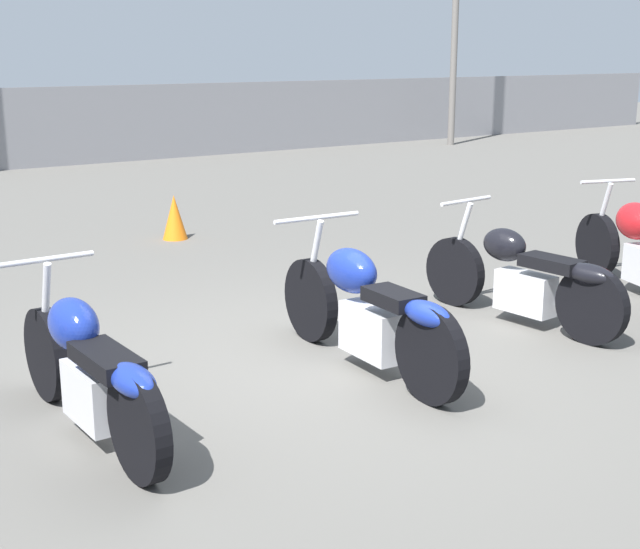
{
  "coord_description": "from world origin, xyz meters",
  "views": [
    {
      "loc": [
        -3.58,
        -5.2,
        2.28
      ],
      "look_at": [
        0.0,
        0.13,
        0.65
      ],
      "focal_mm": 50.0,
      "sensor_mm": 36.0,
      "label": 1
    }
  ],
  "objects_px": {
    "motorcycle_slot_1": "(90,371)",
    "motorcycle_slot_2": "(368,310)",
    "motorcycle_slot_3": "(525,278)",
    "traffic_cone_near": "(174,217)"
  },
  "relations": [
    {
      "from": "motorcycle_slot_2",
      "to": "motorcycle_slot_3",
      "type": "relative_size",
      "value": 1.07
    },
    {
      "from": "motorcycle_slot_2",
      "to": "motorcycle_slot_3",
      "type": "height_order",
      "value": "motorcycle_slot_2"
    },
    {
      "from": "motorcycle_slot_3",
      "to": "traffic_cone_near",
      "type": "height_order",
      "value": "motorcycle_slot_3"
    },
    {
      "from": "motorcycle_slot_1",
      "to": "motorcycle_slot_2",
      "type": "bearing_deg",
      "value": -1.07
    },
    {
      "from": "motorcycle_slot_2",
      "to": "traffic_cone_near",
      "type": "height_order",
      "value": "motorcycle_slot_2"
    },
    {
      "from": "motorcycle_slot_3",
      "to": "traffic_cone_near",
      "type": "bearing_deg",
      "value": 95.66
    },
    {
      "from": "motorcycle_slot_3",
      "to": "traffic_cone_near",
      "type": "distance_m",
      "value": 4.96
    },
    {
      "from": "motorcycle_slot_1",
      "to": "motorcycle_slot_2",
      "type": "relative_size",
      "value": 0.94
    },
    {
      "from": "motorcycle_slot_1",
      "to": "traffic_cone_near",
      "type": "xyz_separation_m",
      "value": [
        2.87,
        5.03,
        -0.15
      ]
    },
    {
      "from": "motorcycle_slot_1",
      "to": "motorcycle_slot_3",
      "type": "distance_m",
      "value": 3.84
    }
  ]
}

